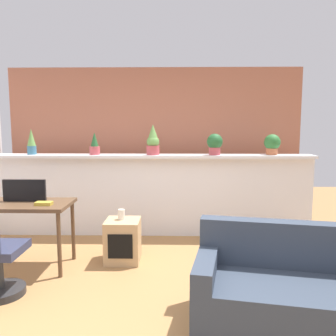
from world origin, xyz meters
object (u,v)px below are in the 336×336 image
Objects in this scene: side_cube_shelf at (123,241)px; vase_on_shelf at (121,214)px; tv_monitor at (24,190)px; couch at (295,294)px; potted_plant_3 at (215,143)px; potted_plant_4 at (272,144)px; potted_plant_0 at (31,142)px; potted_plant_2 at (153,141)px; book_on_desk at (44,203)px; potted_plant_1 at (95,145)px; desk at (21,210)px.

side_cube_shelf is 0.31m from vase_on_shelf.
tv_monitor reaches higher than couch.
couch reaches higher than vase_on_shelf.
potted_plant_3 is 0.83m from potted_plant_4.
potted_plant_0 reaches higher than side_cube_shelf.
vase_on_shelf is 2.11m from couch.
potted_plant_0 is 3.04× the size of vase_on_shelf.
potted_plant_4 is at bearing 1.76° from potted_plant_2.
vase_on_shelf is at bearing -141.76° from potted_plant_3.
tv_monitor is 1.13m from vase_on_shelf.
vase_on_shelf is 0.88m from book_on_desk.
book_on_desk is at bearing -101.88° from potted_plant_1.
potted_plant_2 is at bearing -179.96° from potted_plant_3.
side_cube_shelf is at bearing 6.33° from tv_monitor.
potted_plant_1 reaches higher than couch.
tv_monitor is at bearing 147.09° from book_on_desk.
book_on_desk is at bearing -130.85° from potted_plant_2.
potted_plant_0 reaches higher than book_on_desk.
potted_plant_1 is 0.65× the size of side_cube_shelf.
potted_plant_0 is 1.27m from tv_monitor.
potted_plant_2 reaches higher than vase_on_shelf.
side_cube_shelf is (-1.18, -0.97, -1.10)m from potted_plant_3.
potted_plant_0 is 2.11× the size of book_on_desk.
potted_plant_0 is 2.08m from side_cube_shelf.
potted_plant_2 is (0.84, -0.01, 0.05)m from potted_plant_1.
potted_plant_0 is at bearing 146.08° from vase_on_shelf.
potted_plant_3 is 2.43m from book_on_desk.
potted_plant_0 is 0.85× the size of potted_plant_2.
tv_monitor reaches higher than vase_on_shelf.
couch is (2.10, -2.31, -1.04)m from potted_plant_1.
desk is 9.07× the size of vase_on_shelf.
book_on_desk is (0.30, -0.11, 0.10)m from desk.
potted_plant_1 is 1.55m from side_cube_shelf.
potted_plant_0 is at bearing 179.50° from potted_plant_3.
potted_plant_4 is 3.16m from book_on_desk.
potted_plant_4 is 0.27× the size of desk.
book_on_desk reaches higher than vase_on_shelf.
vase_on_shelf is (-1.19, -0.94, -0.79)m from potted_plant_3.
potted_plant_0 reaches higher than potted_plant_4.
potted_plant_0 is at bearing 145.46° from side_cube_shelf.
desk is 1.20m from side_cube_shelf.
potted_plant_1 is 1.10× the size of potted_plant_4.
side_cube_shelf is at bearing -34.54° from potted_plant_0.
potted_plant_1 is at bearing 179.54° from potted_plant_2.
potted_plant_0 is 1.22× the size of potted_plant_3.
desk is (-1.41, -1.18, -0.72)m from potted_plant_2.
couch is (2.67, -1.13, -0.38)m from desk.
desk is 0.33m from book_on_desk.
potted_plant_2 is 1.47× the size of potted_plant_4.
tv_monitor is at bearing -141.83° from potted_plant_2.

